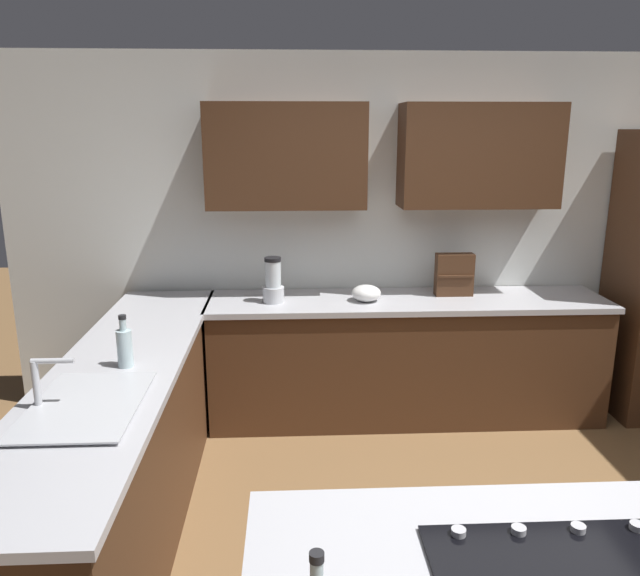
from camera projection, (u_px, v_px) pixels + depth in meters
ground_plane at (488, 575)px, 2.96m from camera, size 14.00×14.00×0.00m
wall_back at (406, 215)px, 4.56m from camera, size 6.00×0.44×2.60m
lower_cabinets_back at (405, 361)px, 4.51m from camera, size 2.80×0.60×0.86m
countertop_back at (407, 301)px, 4.39m from camera, size 2.84×0.64×0.04m
lower_cabinets_side at (126, 446)px, 3.29m from camera, size 0.60×2.90×0.86m
countertop_side at (119, 367)px, 3.18m from camera, size 0.64×2.94×0.04m
sink_unit at (84, 404)px, 2.67m from camera, size 0.46×0.70×0.23m
blender at (273, 283)px, 4.27m from camera, size 0.15×0.15×0.32m
mixing_bowl at (366, 293)px, 4.32m from camera, size 0.21×0.21×0.11m
spice_rack at (454, 275)px, 4.44m from camera, size 0.27×0.11×0.31m
dish_soap_bottle at (125, 346)px, 3.11m from camera, size 0.08×0.08×0.27m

